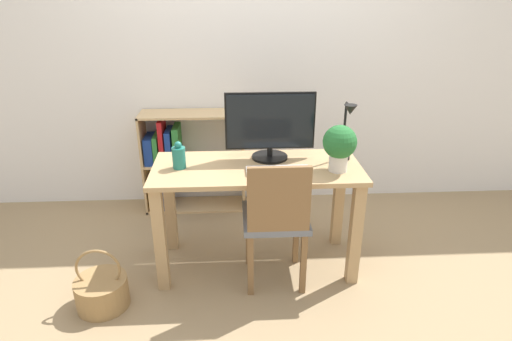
{
  "coord_description": "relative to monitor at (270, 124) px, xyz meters",
  "views": [
    {
      "loc": [
        -0.14,
        -2.47,
        1.77
      ],
      "look_at": [
        0.0,
        0.1,
        0.66
      ],
      "focal_mm": 30.0,
      "sensor_mm": 36.0,
      "label": 1
    }
  ],
  "objects": [
    {
      "name": "wall_back",
      "position": [
        -0.09,
        0.9,
        0.34
      ],
      "size": [
        8.0,
        0.05,
        2.6
      ],
      "color": "white",
      "rests_on": "ground_plane"
    },
    {
      "name": "basket",
      "position": [
        -1.04,
        -0.52,
        -0.85
      ],
      "size": [
        0.31,
        0.31,
        0.39
      ],
      "color": "#997547",
      "rests_on": "ground_plane"
    },
    {
      "name": "bookshelf",
      "position": [
        -0.72,
        0.73,
        -0.55
      ],
      "size": [
        0.83,
        0.28,
        0.84
      ],
      "color": "tan",
      "rests_on": "ground_plane"
    },
    {
      "name": "desk_lamp",
      "position": [
        0.47,
        -0.1,
        0.01
      ],
      "size": [
        0.1,
        0.19,
        0.39
      ],
      "color": "black",
      "rests_on": "desk"
    },
    {
      "name": "potted_plant",
      "position": [
        0.4,
        -0.23,
        -0.06
      ],
      "size": [
        0.2,
        0.2,
        0.29
      ],
      "color": "silver",
      "rests_on": "desk"
    },
    {
      "name": "chair",
      "position": [
        0.01,
        -0.36,
        -0.48
      ],
      "size": [
        0.4,
        0.4,
        0.87
      ],
      "rotation": [
        0.0,
        0.0,
        0.07
      ],
      "color": "slate",
      "rests_on": "ground_plane"
    },
    {
      "name": "ground_plane",
      "position": [
        -0.09,
        -0.14,
        -0.96
      ],
      "size": [
        10.0,
        10.0,
        0.0
      ],
      "primitive_type": "plane",
      "color": "#997F5B"
    },
    {
      "name": "keyboard",
      "position": [
        0.03,
        -0.23,
        -0.22
      ],
      "size": [
        0.39,
        0.13,
        0.02
      ],
      "color": "#B2B2B7",
      "rests_on": "desk"
    },
    {
      "name": "monitor",
      "position": [
        0.0,
        0.0,
        0.0
      ],
      "size": [
        0.58,
        0.24,
        0.44
      ],
      "color": "black",
      "rests_on": "desk"
    },
    {
      "name": "vase",
      "position": [
        -0.57,
        -0.14,
        -0.15
      ],
      "size": [
        0.08,
        0.08,
        0.17
      ],
      "color": "#1E7266",
      "rests_on": "desk"
    },
    {
      "name": "desk",
      "position": [
        -0.09,
        -0.14,
        -0.38
      ],
      "size": [
        1.31,
        0.57,
        0.73
      ],
      "color": "tan",
      "rests_on": "ground_plane"
    }
  ]
}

